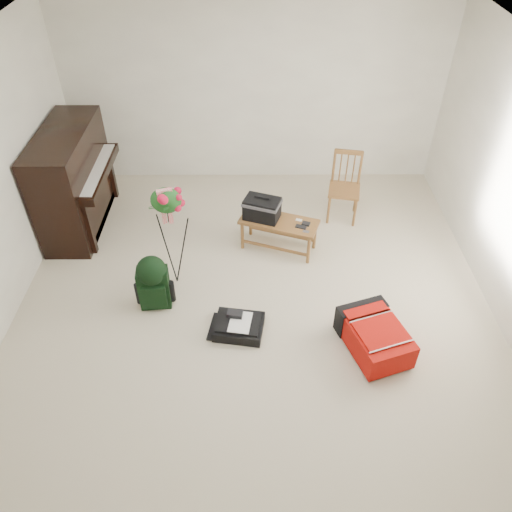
{
  "coord_description": "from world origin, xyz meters",
  "views": [
    {
      "loc": [
        0.0,
        -3.6,
        3.85
      ],
      "look_at": [
        0.02,
        0.35,
        0.47
      ],
      "focal_mm": 35.0,
      "sensor_mm": 36.0,
      "label": 1
    }
  ],
  "objects_px": {
    "red_suitcase": "(374,332)",
    "flower_stand": "(171,238)",
    "green_backpack": "(153,280)",
    "piano": "(74,182)",
    "black_duffel": "(239,326)",
    "dining_chair": "(344,187)",
    "bench": "(267,215)"
  },
  "relations": [
    {
      "from": "dining_chair",
      "to": "black_duffel",
      "type": "distance_m",
      "value": 2.39
    },
    {
      "from": "green_backpack",
      "to": "flower_stand",
      "type": "relative_size",
      "value": 0.5
    },
    {
      "from": "dining_chair",
      "to": "piano",
      "type": "bearing_deg",
      "value": -167.07
    },
    {
      "from": "bench",
      "to": "dining_chair",
      "type": "height_order",
      "value": "dining_chair"
    },
    {
      "from": "green_backpack",
      "to": "flower_stand",
      "type": "xyz_separation_m",
      "value": [
        0.17,
        0.36,
        0.27
      ]
    },
    {
      "from": "piano",
      "to": "black_duffel",
      "type": "height_order",
      "value": "piano"
    },
    {
      "from": "piano",
      "to": "flower_stand",
      "type": "relative_size",
      "value": 1.19
    },
    {
      "from": "black_duffel",
      "to": "green_backpack",
      "type": "bearing_deg",
      "value": 165.71
    },
    {
      "from": "green_backpack",
      "to": "flower_stand",
      "type": "height_order",
      "value": "flower_stand"
    },
    {
      "from": "dining_chair",
      "to": "red_suitcase",
      "type": "relative_size",
      "value": 1.03
    },
    {
      "from": "piano",
      "to": "red_suitcase",
      "type": "bearing_deg",
      "value": -31.28
    },
    {
      "from": "piano",
      "to": "green_backpack",
      "type": "relative_size",
      "value": 2.39
    },
    {
      "from": "red_suitcase",
      "to": "flower_stand",
      "type": "bearing_deg",
      "value": 136.84
    },
    {
      "from": "bench",
      "to": "flower_stand",
      "type": "bearing_deg",
      "value": -130.76
    },
    {
      "from": "flower_stand",
      "to": "bench",
      "type": "bearing_deg",
      "value": 11.31
    },
    {
      "from": "black_duffel",
      "to": "bench",
      "type": "bearing_deg",
      "value": 85.81
    },
    {
      "from": "dining_chair",
      "to": "flower_stand",
      "type": "height_order",
      "value": "flower_stand"
    },
    {
      "from": "bench",
      "to": "red_suitcase",
      "type": "height_order",
      "value": "bench"
    },
    {
      "from": "red_suitcase",
      "to": "black_duffel",
      "type": "height_order",
      "value": "red_suitcase"
    },
    {
      "from": "bench",
      "to": "black_duffel",
      "type": "xyz_separation_m",
      "value": [
        -0.3,
        -1.31,
        -0.42
      ]
    },
    {
      "from": "dining_chair",
      "to": "red_suitcase",
      "type": "distance_m",
      "value": 2.17
    },
    {
      "from": "piano",
      "to": "dining_chair",
      "type": "distance_m",
      "value": 3.33
    },
    {
      "from": "piano",
      "to": "bench",
      "type": "height_order",
      "value": "piano"
    },
    {
      "from": "red_suitcase",
      "to": "green_backpack",
      "type": "height_order",
      "value": "green_backpack"
    },
    {
      "from": "bench",
      "to": "red_suitcase",
      "type": "relative_size",
      "value": 1.13
    },
    {
      "from": "red_suitcase",
      "to": "black_duffel",
      "type": "xyz_separation_m",
      "value": [
        -1.31,
        0.17,
        -0.09
      ]
    },
    {
      "from": "red_suitcase",
      "to": "piano",
      "type": "bearing_deg",
      "value": 129.75
    },
    {
      "from": "black_duffel",
      "to": "green_backpack",
      "type": "height_order",
      "value": "green_backpack"
    },
    {
      "from": "dining_chair",
      "to": "green_backpack",
      "type": "height_order",
      "value": "dining_chair"
    },
    {
      "from": "piano",
      "to": "red_suitcase",
      "type": "distance_m",
      "value": 3.93
    },
    {
      "from": "bench",
      "to": "flower_stand",
      "type": "height_order",
      "value": "flower_stand"
    },
    {
      "from": "black_duffel",
      "to": "red_suitcase",
      "type": "bearing_deg",
      "value": 1.44
    }
  ]
}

